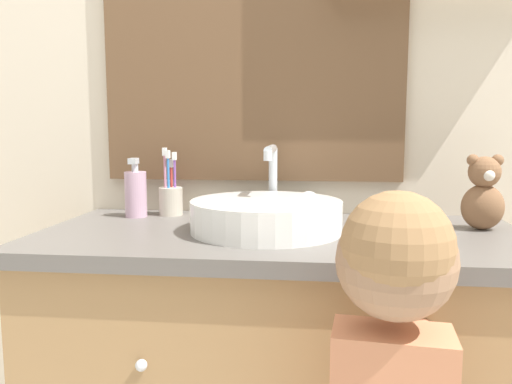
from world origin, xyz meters
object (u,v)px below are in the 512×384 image
(toothbrush_holder, at_px, (171,198))
(soap_dispenser, at_px, (136,193))
(sink_basin, at_px, (267,214))
(teddy_bear, at_px, (483,194))

(toothbrush_holder, xyz_separation_m, soap_dispenser, (-0.09, -0.04, 0.02))
(sink_basin, bearing_deg, toothbrush_holder, 146.85)
(soap_dispenser, bearing_deg, toothbrush_holder, 24.06)
(toothbrush_holder, distance_m, soap_dispenser, 0.10)
(sink_basin, distance_m, toothbrush_holder, 0.35)
(sink_basin, height_order, soap_dispenser, sink_basin)
(sink_basin, distance_m, soap_dispenser, 0.41)
(sink_basin, relative_size, soap_dispenser, 2.54)
(sink_basin, xyz_separation_m, teddy_bear, (0.51, 0.07, 0.05))
(teddy_bear, bearing_deg, soap_dispenser, 175.13)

